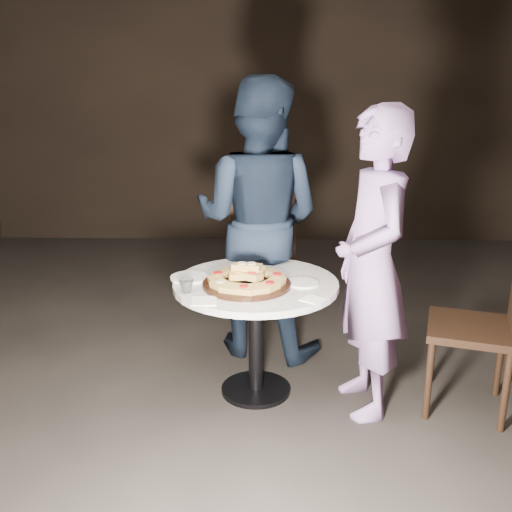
{
  "coord_description": "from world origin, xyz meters",
  "views": [
    {
      "loc": [
        0.11,
        -2.88,
        1.73
      ],
      "look_at": [
        0.04,
        0.14,
        0.81
      ],
      "focal_mm": 40.0,
      "sensor_mm": 36.0,
      "label": 1
    }
  ],
  "objects_px": {
    "table": "(256,303)",
    "diner_teal": "(372,266)",
    "serving_board": "(247,284)",
    "focaccia_pile": "(247,277)",
    "chair_right": "(492,318)",
    "diner_navy": "(258,220)",
    "water_glass": "(187,286)",
    "chair_far": "(261,246)"
  },
  "relations": [
    {
      "from": "table",
      "to": "focaccia_pile",
      "type": "distance_m",
      "value": 0.2
    },
    {
      "from": "water_glass",
      "to": "table",
      "type": "bearing_deg",
      "value": 27.26
    },
    {
      "from": "water_glass",
      "to": "diner_navy",
      "type": "relative_size",
      "value": 0.04
    },
    {
      "from": "diner_navy",
      "to": "diner_teal",
      "type": "xyz_separation_m",
      "value": [
        0.61,
        -0.72,
        -0.07
      ]
    },
    {
      "from": "serving_board",
      "to": "diner_navy",
      "type": "height_order",
      "value": "diner_navy"
    },
    {
      "from": "serving_board",
      "to": "chair_right",
      "type": "height_order",
      "value": "chair_right"
    },
    {
      "from": "table",
      "to": "diner_teal",
      "type": "height_order",
      "value": "diner_teal"
    },
    {
      "from": "diner_teal",
      "to": "water_glass",
      "type": "bearing_deg",
      "value": -96.82
    },
    {
      "from": "table",
      "to": "water_glass",
      "type": "height_order",
      "value": "water_glass"
    },
    {
      "from": "focaccia_pile",
      "to": "chair_right",
      "type": "relative_size",
      "value": 0.45
    },
    {
      "from": "focaccia_pile",
      "to": "water_glass",
      "type": "height_order",
      "value": "focaccia_pile"
    },
    {
      "from": "serving_board",
      "to": "chair_far",
      "type": "bearing_deg",
      "value": 87.03
    },
    {
      "from": "serving_board",
      "to": "focaccia_pile",
      "type": "distance_m",
      "value": 0.04
    },
    {
      "from": "diner_navy",
      "to": "focaccia_pile",
      "type": "bearing_deg",
      "value": 104.08
    },
    {
      "from": "serving_board",
      "to": "chair_far",
      "type": "relative_size",
      "value": 0.47
    },
    {
      "from": "chair_far",
      "to": "chair_right",
      "type": "relative_size",
      "value": 1.07
    },
    {
      "from": "focaccia_pile",
      "to": "diner_navy",
      "type": "bearing_deg",
      "value": 86.0
    },
    {
      "from": "focaccia_pile",
      "to": "diner_teal",
      "type": "bearing_deg",
      "value": -4.67
    },
    {
      "from": "water_glass",
      "to": "chair_right",
      "type": "xyz_separation_m",
      "value": [
        1.61,
        0.02,
        -0.18
      ]
    },
    {
      "from": "focaccia_pile",
      "to": "water_glass",
      "type": "bearing_deg",
      "value": -161.48
    },
    {
      "from": "diner_teal",
      "to": "serving_board",
      "type": "bearing_deg",
      "value": -104.3
    },
    {
      "from": "focaccia_pile",
      "to": "diner_navy",
      "type": "distance_m",
      "value": 0.68
    },
    {
      "from": "water_glass",
      "to": "serving_board",
      "type": "bearing_deg",
      "value": 18.26
    },
    {
      "from": "chair_far",
      "to": "diner_teal",
      "type": "distance_m",
      "value": 1.37
    },
    {
      "from": "table",
      "to": "diner_navy",
      "type": "xyz_separation_m",
      "value": [
        0.0,
        0.58,
        0.33
      ]
    },
    {
      "from": "table",
      "to": "diner_teal",
      "type": "distance_m",
      "value": 0.68
    },
    {
      "from": "serving_board",
      "to": "chair_right",
      "type": "bearing_deg",
      "value": -3.51
    },
    {
      "from": "focaccia_pile",
      "to": "diner_navy",
      "type": "xyz_separation_m",
      "value": [
        0.05,
        0.66,
        0.15
      ]
    },
    {
      "from": "diner_teal",
      "to": "focaccia_pile",
      "type": "bearing_deg",
      "value": -104.51
    },
    {
      "from": "table",
      "to": "diner_teal",
      "type": "relative_size",
      "value": 0.67
    },
    {
      "from": "table",
      "to": "diner_navy",
      "type": "relative_size",
      "value": 0.61
    },
    {
      "from": "table",
      "to": "serving_board",
      "type": "distance_m",
      "value": 0.17
    },
    {
      "from": "table",
      "to": "diner_teal",
      "type": "xyz_separation_m",
      "value": [
        0.61,
        -0.13,
        0.26
      ]
    },
    {
      "from": "chair_far",
      "to": "diner_navy",
      "type": "relative_size",
      "value": 0.57
    },
    {
      "from": "table",
      "to": "chair_right",
      "type": "distance_m",
      "value": 1.26
    },
    {
      "from": "serving_board",
      "to": "chair_right",
      "type": "distance_m",
      "value": 1.31
    },
    {
      "from": "serving_board",
      "to": "table",
      "type": "bearing_deg",
      "value": 59.94
    },
    {
      "from": "chair_right",
      "to": "diner_navy",
      "type": "xyz_separation_m",
      "value": [
        -1.25,
        0.74,
        0.35
      ]
    },
    {
      "from": "serving_board",
      "to": "diner_navy",
      "type": "relative_size",
      "value": 0.27
    },
    {
      "from": "chair_right",
      "to": "diner_navy",
      "type": "distance_m",
      "value": 1.49
    },
    {
      "from": "focaccia_pile",
      "to": "chair_right",
      "type": "xyz_separation_m",
      "value": [
        1.29,
        -0.08,
        -0.2
      ]
    },
    {
      "from": "table",
      "to": "serving_board",
      "type": "xyz_separation_m",
      "value": [
        -0.05,
        -0.08,
        0.14
      ]
    }
  ]
}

